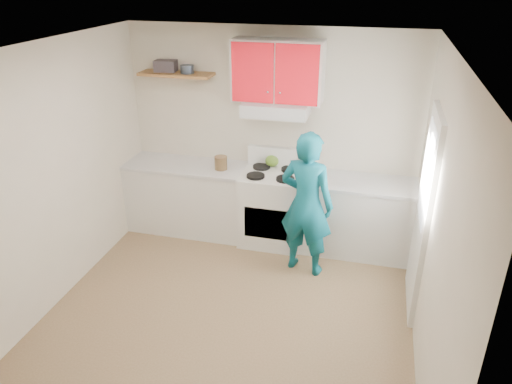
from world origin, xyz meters
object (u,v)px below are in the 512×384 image
(stove, at_px, (273,208))
(person, at_px, (307,204))
(crock, at_px, (221,164))
(kettle, at_px, (272,161))
(tin, at_px, (187,69))

(stove, xyz_separation_m, person, (0.50, -0.55, 0.38))
(crock, bearing_deg, kettle, 23.15)
(crock, distance_m, person, 1.28)
(kettle, bearing_deg, stove, -84.92)
(crock, bearing_deg, stove, 1.66)
(tin, xyz_separation_m, kettle, (1.03, 0.07, -1.09))
(stove, relative_size, kettle, 5.34)
(stove, bearing_deg, person, -47.56)
(tin, bearing_deg, crock, -22.29)
(tin, relative_size, crock, 0.86)
(kettle, relative_size, crock, 0.92)
(tin, distance_m, crock, 1.19)
(kettle, xyz_separation_m, person, (0.56, -0.78, -0.16))
(stove, relative_size, tin, 5.72)
(stove, bearing_deg, kettle, 105.78)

